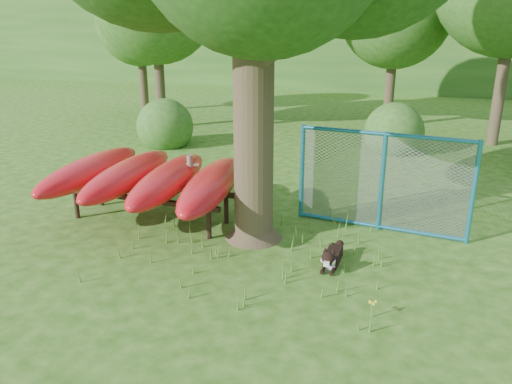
% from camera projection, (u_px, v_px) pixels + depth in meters
% --- Properties ---
extents(ground, '(80.00, 80.00, 0.00)m').
position_uv_depth(ground, '(220.00, 273.00, 7.90)').
color(ground, '#255210').
rests_on(ground, ground).
extents(wooden_post, '(0.35, 0.18, 1.29)m').
position_uv_depth(wooden_post, '(191.00, 185.00, 10.00)').
color(wooden_post, '#635B4A').
rests_on(wooden_post, ground).
extents(kayak_rack, '(3.83, 3.54, 1.18)m').
position_uv_depth(kayak_rack, '(148.00, 177.00, 9.73)').
color(kayak_rack, black).
rests_on(kayak_rack, ground).
extents(husky_dog, '(0.25, 0.97, 0.43)m').
position_uv_depth(husky_dog, '(332.00, 257.00, 8.10)').
color(husky_dog, black).
rests_on(husky_dog, ground).
extents(fence_section, '(3.24, 0.41, 3.16)m').
position_uv_depth(fence_section, '(382.00, 182.00, 9.30)').
color(fence_section, teal).
rests_on(fence_section, ground).
extents(wildflower_clump, '(0.12, 0.11, 0.25)m').
position_uv_depth(wildflower_clump, '(372.00, 304.00, 6.67)').
color(wildflower_clump, '#50832B').
rests_on(wildflower_clump, ground).
extents(bg_tree_a, '(4.40, 4.40, 6.70)m').
position_uv_depth(bg_tree_a, '(155.00, 1.00, 17.38)').
color(bg_tree_a, '#3C3120').
rests_on(bg_tree_a, ground).
extents(bg_tree_c, '(4.00, 4.00, 6.12)m').
position_uv_depth(bg_tree_c, '(396.00, 12.00, 17.77)').
color(bg_tree_c, '#3C3120').
rests_on(bg_tree_c, ground).
extents(bg_tree_f, '(3.60, 3.60, 5.55)m').
position_uv_depth(bg_tree_f, '(139.00, 23.00, 21.07)').
color(bg_tree_f, '#3C3120').
rests_on(bg_tree_f, ground).
extents(shrub_left, '(1.80, 1.80, 1.80)m').
position_uv_depth(shrub_left, '(166.00, 145.00, 16.14)').
color(shrub_left, '#2B5B1D').
rests_on(shrub_left, ground).
extents(shrub_mid, '(1.80, 1.80, 1.80)m').
position_uv_depth(shrub_mid, '(392.00, 151.00, 15.36)').
color(shrub_mid, '#2B5B1D').
rests_on(shrub_mid, ground).
extents(wooded_hillside, '(80.00, 12.00, 6.00)m').
position_uv_depth(wooded_hillside, '(386.00, 35.00, 32.03)').
color(wooded_hillside, '#2B5B1D').
rests_on(wooded_hillside, ground).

